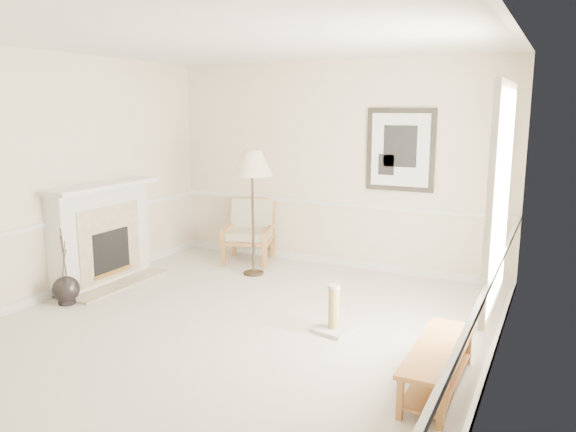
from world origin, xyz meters
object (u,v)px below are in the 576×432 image
object	(u,v)px
armchair	(250,228)
floor_lamp	(252,167)
bench	(438,361)
floor_vase	(66,290)
scratching_post	(334,317)

from	to	relation	value
armchair	floor_lamp	bearing A→B (deg)	-73.58
armchair	bench	bearing A→B (deg)	-56.60
bench	floor_vase	bearing A→B (deg)	178.34
floor_lamp	bench	bearing A→B (deg)	-35.93
floor_vase	armchair	xyz separation A→B (m)	(0.95, 2.62, 0.33)
floor_vase	scratching_post	distance (m)	3.16
floor_vase	armchair	world-z (taller)	armchair
floor_vase	bench	xyz separation A→B (m)	(4.30, -0.12, 0.08)
floor_lamp	bench	world-z (taller)	floor_lamp
floor_lamp	scratching_post	size ratio (longest dim) A/B	3.41
scratching_post	bench	bearing A→B (deg)	-31.48
floor_lamp	bench	xyz separation A→B (m)	(2.94, -2.13, -1.24)
floor_vase	armchair	bearing A→B (deg)	70.09
bench	scratching_post	bearing A→B (deg)	148.52
armchair	scratching_post	world-z (taller)	armchair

